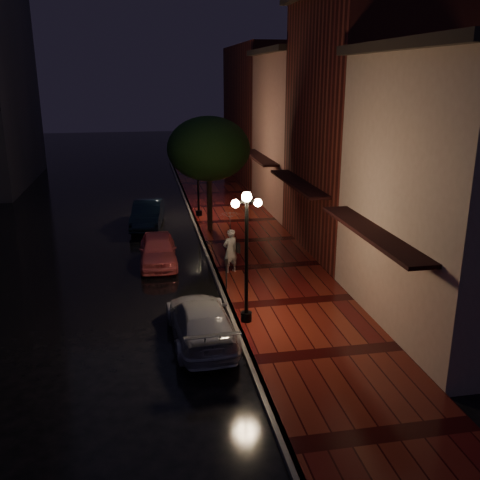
{
  "coord_description": "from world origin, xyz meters",
  "views": [
    {
      "loc": [
        -2.77,
        -20.63,
        7.83
      ],
      "look_at": [
        1.05,
        -0.12,
        1.4
      ],
      "focal_mm": 40.0,
      "sensor_mm": 36.0,
      "label": 1
    }
  ],
  "objects_px": {
    "silver_car": "(201,321)",
    "woman_with_umbrella": "(230,232)",
    "streetlamp_far": "(198,173)",
    "pink_car": "(158,250)",
    "parking_meter": "(226,271)",
    "navy_car": "(148,214)",
    "streetlamp_near": "(246,250)",
    "street_tree": "(209,151)"
  },
  "relations": [
    {
      "from": "streetlamp_near",
      "to": "streetlamp_far",
      "type": "xyz_separation_m",
      "value": [
        0.0,
        14.0,
        0.0
      ]
    },
    {
      "from": "silver_car",
      "to": "woman_with_umbrella",
      "type": "bearing_deg",
      "value": -111.17
    },
    {
      "from": "navy_car",
      "to": "parking_meter",
      "type": "xyz_separation_m",
      "value": [
        2.7,
        -9.85,
        0.17
      ]
    },
    {
      "from": "street_tree",
      "to": "parking_meter",
      "type": "bearing_deg",
      "value": -93.21
    },
    {
      "from": "woman_with_umbrella",
      "to": "street_tree",
      "type": "bearing_deg",
      "value": -113.73
    },
    {
      "from": "streetlamp_near",
      "to": "street_tree",
      "type": "distance_m",
      "value": 11.12
    },
    {
      "from": "pink_car",
      "to": "streetlamp_near",
      "type": "bearing_deg",
      "value": -67.42
    },
    {
      "from": "navy_car",
      "to": "parking_meter",
      "type": "relative_size",
      "value": 3.59
    },
    {
      "from": "silver_car",
      "to": "woman_with_umbrella",
      "type": "height_order",
      "value": "woman_with_umbrella"
    },
    {
      "from": "streetlamp_far",
      "to": "parking_meter",
      "type": "xyz_separation_m",
      "value": [
        -0.2,
        -11.17,
        -1.73
      ]
    },
    {
      "from": "streetlamp_near",
      "to": "woman_with_umbrella",
      "type": "xyz_separation_m",
      "value": [
        0.25,
        4.59,
        -0.77
      ]
    },
    {
      "from": "navy_car",
      "to": "silver_car",
      "type": "xyz_separation_m",
      "value": [
        1.33,
        -13.48,
        -0.05
      ]
    },
    {
      "from": "woman_with_umbrella",
      "to": "streetlamp_near",
      "type": "bearing_deg",
      "value": 63.16
    },
    {
      "from": "pink_car",
      "to": "silver_car",
      "type": "xyz_separation_m",
      "value": [
        1.02,
        -7.3,
        -0.0
      ]
    },
    {
      "from": "streetlamp_near",
      "to": "pink_car",
      "type": "height_order",
      "value": "streetlamp_near"
    },
    {
      "from": "streetlamp_far",
      "to": "pink_car",
      "type": "height_order",
      "value": "streetlamp_far"
    },
    {
      "from": "street_tree",
      "to": "pink_car",
      "type": "bearing_deg",
      "value": -122.44
    },
    {
      "from": "navy_car",
      "to": "woman_with_umbrella",
      "type": "bearing_deg",
      "value": -61.62
    },
    {
      "from": "streetlamp_far",
      "to": "street_tree",
      "type": "relative_size",
      "value": 0.74
    },
    {
      "from": "silver_car",
      "to": "parking_meter",
      "type": "relative_size",
      "value": 3.81
    },
    {
      "from": "parking_meter",
      "to": "street_tree",
      "type": "bearing_deg",
      "value": 79.61
    },
    {
      "from": "streetlamp_near",
      "to": "pink_car",
      "type": "distance_m",
      "value": 7.27
    },
    {
      "from": "silver_car",
      "to": "woman_with_umbrella",
      "type": "xyz_separation_m",
      "value": [
        1.83,
        5.38,
        1.18
      ]
    },
    {
      "from": "street_tree",
      "to": "silver_car",
      "type": "relative_size",
      "value": 1.28
    },
    {
      "from": "streetlamp_near",
      "to": "navy_car",
      "type": "xyz_separation_m",
      "value": [
        -2.9,
        12.68,
        -1.9
      ]
    },
    {
      "from": "parking_meter",
      "to": "streetlamp_far",
      "type": "bearing_deg",
      "value": 81.8
    },
    {
      "from": "streetlamp_near",
      "to": "street_tree",
      "type": "height_order",
      "value": "street_tree"
    },
    {
      "from": "pink_car",
      "to": "parking_meter",
      "type": "distance_m",
      "value": 4.39
    },
    {
      "from": "navy_car",
      "to": "silver_car",
      "type": "relative_size",
      "value": 0.94
    },
    {
      "from": "street_tree",
      "to": "woman_with_umbrella",
      "type": "xyz_separation_m",
      "value": [
        -0.01,
        -6.41,
        -2.41
      ]
    },
    {
      "from": "navy_car",
      "to": "silver_car",
      "type": "bearing_deg",
      "value": -77.29
    },
    {
      "from": "silver_car",
      "to": "street_tree",
      "type": "bearing_deg",
      "value": -101.26
    },
    {
      "from": "streetlamp_far",
      "to": "silver_car",
      "type": "height_order",
      "value": "streetlamp_far"
    },
    {
      "from": "navy_car",
      "to": "woman_with_umbrella",
      "type": "distance_m",
      "value": 8.76
    },
    {
      "from": "streetlamp_far",
      "to": "silver_car",
      "type": "relative_size",
      "value": 0.95
    },
    {
      "from": "navy_car",
      "to": "streetlamp_far",
      "type": "bearing_deg",
      "value": 31.53
    },
    {
      "from": "streetlamp_far",
      "to": "silver_car",
      "type": "bearing_deg",
      "value": -96.06
    },
    {
      "from": "streetlamp_far",
      "to": "navy_car",
      "type": "height_order",
      "value": "streetlamp_far"
    },
    {
      "from": "silver_car",
      "to": "parking_meter",
      "type": "height_order",
      "value": "parking_meter"
    },
    {
      "from": "streetlamp_far",
      "to": "woman_with_umbrella",
      "type": "distance_m",
      "value": 9.45
    },
    {
      "from": "parking_meter",
      "to": "navy_car",
      "type": "bearing_deg",
      "value": 98.17
    },
    {
      "from": "street_tree",
      "to": "pink_car",
      "type": "height_order",
      "value": "street_tree"
    }
  ]
}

